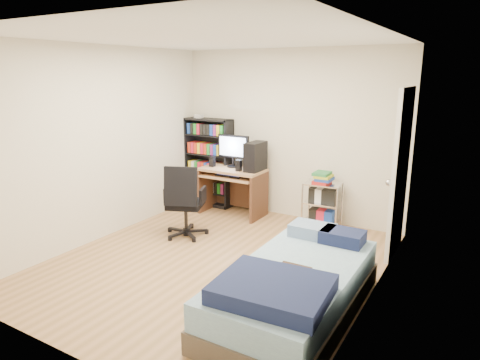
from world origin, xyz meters
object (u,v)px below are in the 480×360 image
Objects in this scene: media_shelf at (209,161)px; office_chair at (185,214)px; computer_desk at (240,173)px; bed at (294,289)px.

media_shelf is 1.50× the size of office_chair.
computer_desk reaches higher than office_chair.
computer_desk reaches higher than bed.
office_chair is at bearing 153.04° from bed.
computer_desk is 1.24m from office_chair.
office_chair reaches higher than bed.
media_shelf reaches higher than office_chair.
media_shelf reaches higher than bed.
media_shelf is 0.74× the size of bed.
office_chair is at bearing -68.31° from media_shelf.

